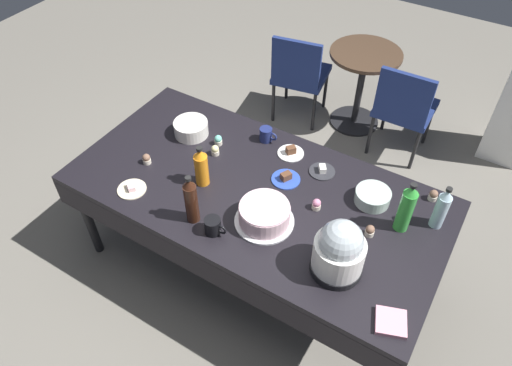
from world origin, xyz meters
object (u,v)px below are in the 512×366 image
cupcake_lemon (215,150)px  cupcake_vanilla (370,231)px  frosted_layer_cake (264,215)px  dessert_plate_cobalt (286,178)px  cupcake_berry (316,204)px  soda_bottle_cola (191,200)px  coffee_mug_black (213,226)px  dessert_plate_cream (132,189)px  coffee_mug_navy (266,135)px  dessert_plate_white (291,152)px  cupcake_rose (433,195)px  ceramic_snack_bowl (191,128)px  cupcake_mint (218,140)px  slow_cooker (339,250)px  glass_salad_bowl (373,197)px  soda_bottle_lime_soda (406,208)px  potluck_table (256,196)px  cupcake_cocoa (147,159)px  dessert_plate_charcoal (322,171)px  maroon_chair_left (299,72)px  soda_bottle_orange_juice (201,167)px  soda_bottle_water (441,208)px  round_cafe_table (362,75)px  maroon_chair_right (404,106)px

cupcake_lemon → cupcake_vanilla: 1.07m
frosted_layer_cake → dessert_plate_cobalt: size_ratio=1.89×
cupcake_berry → cupcake_vanilla: bearing=-4.0°
soda_bottle_cola → coffee_mug_black: 0.18m
dessert_plate_cream → coffee_mug_navy: size_ratio=1.39×
dessert_plate_white → cupcake_rose: bearing=5.1°
ceramic_snack_bowl → cupcake_mint: bearing=2.2°
slow_cooker → cupcake_vanilla: (0.06, 0.29, -0.12)m
glass_salad_bowl → soda_bottle_cola: soda_bottle_cola is taller
frosted_layer_cake → soda_bottle_lime_soda: soda_bottle_lime_soda is taller
potluck_table → cupcake_cocoa: size_ratio=32.59×
dessert_plate_charcoal → cupcake_vanilla: bearing=-35.8°
ceramic_snack_bowl → dessert_plate_charcoal: bearing=7.8°
cupcake_lemon → glass_salad_bowl: bearing=7.6°
dessert_plate_cobalt → cupcake_rose: size_ratio=2.57×
dessert_plate_cobalt → cupcake_berry: size_ratio=2.57×
slow_cooker → cupcake_mint: size_ratio=4.90×
soda_bottle_lime_soda → cupcake_rose: bearing=73.5°
maroon_chair_left → cupcake_rose: bearing=-38.7°
frosted_layer_cake → cupcake_rose: 0.97m
cupcake_berry → cupcake_rose: bearing=37.2°
dessert_plate_white → maroon_chair_left: 1.38m
cupcake_vanilla → coffee_mug_black: size_ratio=0.51×
cupcake_mint → soda_bottle_orange_juice: bearing=-70.5°
dessert_plate_charcoal → coffee_mug_black: bearing=-112.3°
ceramic_snack_bowl → cupcake_berry: ceramic_snack_bowl is taller
dessert_plate_cobalt → soda_bottle_cola: soda_bottle_cola is taller
soda_bottle_water → coffee_mug_black: bearing=-146.2°
cupcake_berry → soda_bottle_orange_juice: (-0.66, -0.16, 0.09)m
slow_cooker → glass_salad_bowl: slow_cooker is taller
potluck_table → cupcake_berry: bearing=7.5°
frosted_layer_cake → cupcake_vanilla: bearing=22.3°
frosted_layer_cake → round_cafe_table: bearing=96.2°
soda_bottle_orange_juice → coffee_mug_black: bearing=-45.6°
dessert_plate_cobalt → coffee_mug_black: bearing=-104.3°
ceramic_snack_bowl → cupcake_lemon: size_ratio=3.30×
frosted_layer_cake → round_cafe_table: (-0.22, 2.02, -0.31)m
glass_salad_bowl → coffee_mug_navy: (-0.78, 0.15, 0.01)m
potluck_table → maroon_chair_right: (0.40, 1.60, -0.20)m
cupcake_rose → maroon_chair_left: 1.86m
dessert_plate_charcoal → soda_bottle_lime_soda: bearing=-17.2°
cupcake_lemon → soda_bottle_lime_soda: soda_bottle_lime_soda is taller
dessert_plate_cobalt → cupcake_berry: bearing=-23.4°
cupcake_rose → soda_bottle_water: (0.07, -0.18, 0.10)m
potluck_table → maroon_chair_left: (-0.54, 1.60, -0.20)m
slow_cooker → soda_bottle_water: slow_cooker is taller
cupcake_rose → soda_bottle_orange_juice: soda_bottle_orange_juice is taller
frosted_layer_cake → dessert_plate_cobalt: frosted_layer_cake is taller
dessert_plate_white → cupcake_rose: 0.88m
glass_salad_bowl → soda_bottle_water: (0.36, 0.02, 0.09)m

